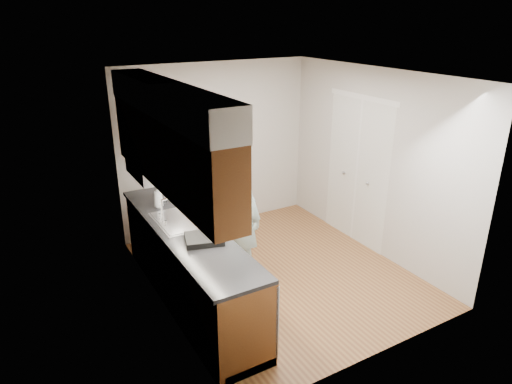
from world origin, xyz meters
TOP-DOWN VIEW (x-y plane):
  - floor at (0.00, 0.00)m, footprint 3.50×3.50m
  - ceiling at (0.00, 0.00)m, footprint 3.50×3.50m
  - wall_left at (-1.50, 0.00)m, footprint 0.02×3.50m
  - wall_right at (1.50, 0.00)m, footprint 0.02×3.50m
  - wall_back at (0.00, 1.75)m, footprint 3.00×0.02m
  - counter at (-1.20, -0.00)m, footprint 0.64×2.80m
  - upper_cabinets at (-1.33, 0.05)m, footprint 0.47×2.80m
  - closet_door at (1.49, 0.30)m, footprint 0.02×1.22m
  - floor_mat at (-0.52, 0.07)m, footprint 0.68×0.99m
  - person at (-0.52, 0.07)m, footprint 0.60×0.81m
  - soap_bottle_a at (-1.28, 0.69)m, footprint 0.14×0.14m
  - soap_bottle_b at (-1.05, 0.74)m, footprint 0.12×0.12m
  - soap_bottle_c at (-1.12, 1.01)m, footprint 0.19×0.19m
  - soda_can at (-0.97, 0.58)m, footprint 0.08×0.08m
  - steel_can at (-1.17, 0.80)m, footprint 0.08×0.08m
  - dish_rack at (-1.17, -0.40)m, footprint 0.45×0.41m

SIDE VIEW (x-z plane):
  - floor at x=0.00m, z-range 0.00..0.00m
  - floor_mat at x=-0.52m, z-range 0.00..0.02m
  - counter at x=-1.20m, z-range -0.16..1.14m
  - dish_rack at x=-1.17m, z-range 0.94..1.00m
  - steel_can at x=-1.17m, z-range 0.94..1.05m
  - soda_can at x=-0.97m, z-range 0.94..1.06m
  - closet_door at x=1.49m, z-range 0.00..2.05m
  - soap_bottle_c at x=-1.12m, z-range 0.94..1.12m
  - soap_bottle_b at x=-1.05m, z-range 0.94..1.12m
  - person at x=-0.52m, z-range 0.02..2.13m
  - soap_bottle_a at x=-1.28m, z-range 0.94..1.22m
  - wall_left at x=-1.50m, z-range 0.00..2.50m
  - wall_right at x=1.50m, z-range 0.00..2.50m
  - wall_back at x=0.00m, z-range 0.00..2.50m
  - upper_cabinets at x=-1.33m, z-range 1.34..2.55m
  - ceiling at x=0.00m, z-range 2.50..2.50m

